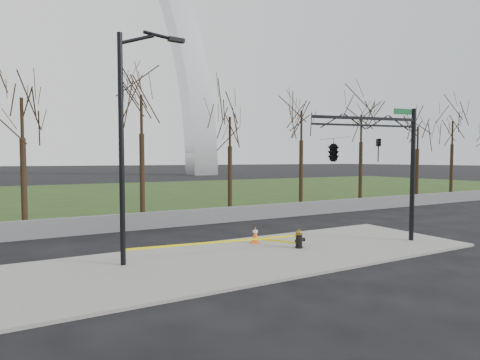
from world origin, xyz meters
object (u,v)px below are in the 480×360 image
street_light (128,132)px  traffic_cone (255,235)px  traffic_signal_mast (350,150)px  fire_hydrant (299,239)px

street_light → traffic_cone: bearing=7.9°
traffic_cone → street_light: 7.08m
traffic_cone → street_light: (-5.62, -0.81, 4.24)m
traffic_cone → street_light: bearing=-171.7°
traffic_cone → traffic_signal_mast: 5.43m
street_light → traffic_signal_mast: 9.05m
traffic_cone → street_light: size_ratio=0.09×
fire_hydrant → traffic_signal_mast: 4.33m
traffic_signal_mast → traffic_cone: bearing=158.4°
traffic_cone → traffic_signal_mast: (3.30, -2.23, 3.69)m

